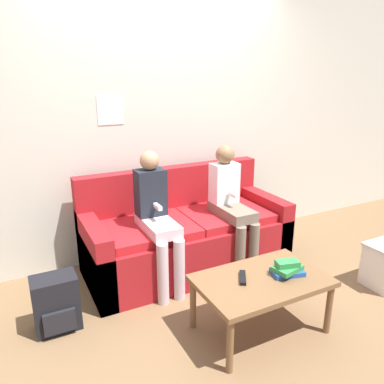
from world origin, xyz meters
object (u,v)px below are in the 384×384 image
Objects in this scene: person_left at (157,215)px; couch at (185,236)px; coffee_table at (262,284)px; person_right at (231,202)px; tv_remote at (243,278)px; backpack at (56,304)px.

couch is at bearing 28.93° from person_left.
coffee_table is 0.78× the size of person_right.
backpack is (-1.13, 0.61, -0.22)m from tv_remote.
person_right is (0.71, 0.00, 0.00)m from person_left.
backpack is (-1.20, -0.40, -0.11)m from couch.
tv_remote is (-0.43, -0.82, -0.22)m from person_right.
person_left is 0.98m from backpack.
backpack is (-1.26, 0.66, -0.16)m from coffee_table.
tv_remote is at bearing -117.67° from person_right.
couch reaches higher than backpack.
coffee_table is (0.06, -1.06, 0.06)m from couch.
person_left is 0.89m from tv_remote.
person_right is 0.95m from tv_remote.
tv_remote reaches higher than backpack.
person_right is at bearing 0.01° from person_left.
person_right reaches higher than couch.
couch is at bearing 152.22° from person_right.
backpack is at bearing -172.48° from person_right.
tv_remote is at bearing -28.35° from backpack.
coffee_table is 1.43m from backpack.
couch is 2.05× the size of coffee_table.
person_right is (0.36, -0.19, 0.33)m from couch.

